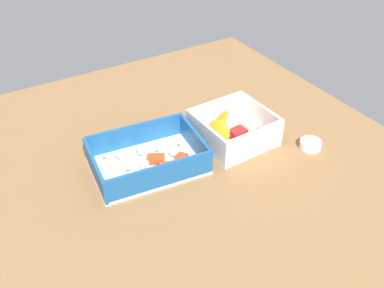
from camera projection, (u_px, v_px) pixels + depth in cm
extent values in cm
cube|color=brown|center=(182.00, 155.00, 81.54)|extent=(80.00, 80.00, 2.00)
cube|color=white|center=(148.00, 165.00, 77.18)|extent=(20.95, 15.67, 0.60)
cube|color=#19518C|center=(195.00, 141.00, 78.83)|extent=(2.07, 13.62, 4.50)
cube|color=#19518C|center=(94.00, 168.00, 72.47)|extent=(2.07, 13.62, 4.50)
cube|color=#19518C|center=(160.00, 176.00, 70.91)|extent=(18.35, 2.58, 4.50)
cube|color=#19518C|center=(135.00, 135.00, 80.39)|extent=(18.35, 2.58, 4.50)
ellipsoid|color=beige|center=(114.00, 171.00, 74.32)|extent=(2.58, 2.41, 1.06)
ellipsoid|color=beige|center=(142.00, 149.00, 78.75)|extent=(3.22, 3.59, 1.48)
ellipsoid|color=beige|center=(175.00, 152.00, 78.44)|extent=(2.80, 2.26, 1.23)
ellipsoid|color=beige|center=(123.00, 155.00, 77.39)|extent=(3.52, 3.54, 1.47)
ellipsoid|color=beige|center=(144.00, 164.00, 75.67)|extent=(2.70, 2.60, 1.11)
ellipsoid|color=beige|center=(105.00, 165.00, 75.53)|extent=(2.54, 2.69, 1.10)
cube|color=red|center=(167.00, 167.00, 75.10)|extent=(3.10, 2.67, 1.39)
cube|color=red|center=(156.00, 159.00, 77.20)|extent=(3.84, 3.53, 1.10)
cube|color=red|center=(181.00, 160.00, 76.58)|extent=(3.24, 3.08, 1.61)
cube|color=#387A33|center=(128.00, 171.00, 75.35)|extent=(0.60, 0.40, 0.20)
cube|color=#387A33|center=(177.00, 145.00, 81.27)|extent=(0.60, 0.40, 0.20)
cube|color=#387A33|center=(104.00, 158.00, 78.16)|extent=(0.60, 0.40, 0.20)
cube|color=#387A33|center=(147.00, 163.00, 77.00)|extent=(0.60, 0.40, 0.20)
cube|color=#387A33|center=(145.00, 165.00, 76.58)|extent=(0.60, 0.40, 0.20)
cube|color=#387A33|center=(157.00, 151.00, 79.85)|extent=(0.60, 0.40, 0.20)
cube|color=white|center=(233.00, 138.00, 83.81)|extent=(14.03, 13.60, 0.60)
cube|color=white|center=(260.00, 116.00, 84.88)|extent=(1.05, 13.16, 5.24)
cube|color=white|center=(206.00, 137.00, 79.23)|extent=(1.05, 13.16, 5.24)
cube|color=white|center=(255.00, 142.00, 77.84)|extent=(12.41, 1.02, 5.24)
cube|color=white|center=(215.00, 111.00, 86.27)|extent=(12.41, 1.02, 5.24)
ellipsoid|color=orange|center=(220.00, 121.00, 83.52)|extent=(6.67, 6.75, 4.93)
ellipsoid|color=orange|center=(218.00, 132.00, 80.29)|extent=(5.03, 5.91, 5.14)
cube|color=#F4EACC|center=(243.00, 125.00, 85.25)|extent=(3.88, 4.03, 1.93)
cube|color=red|center=(238.00, 134.00, 82.94)|extent=(3.29, 2.55, 1.89)
sphere|color=#9ECC60|center=(254.00, 140.00, 81.24)|extent=(1.80, 1.80, 1.80)
sphere|color=#9ECC60|center=(239.00, 143.00, 80.61)|extent=(1.59, 1.59, 1.59)
sphere|color=#9ECC60|center=(247.00, 142.00, 80.85)|extent=(1.62, 1.62, 1.62)
cone|color=red|center=(261.00, 136.00, 82.19)|extent=(2.68, 2.68, 2.15)
sphere|color=navy|center=(232.00, 146.00, 80.64)|extent=(0.94, 0.94, 0.94)
sphere|color=navy|center=(229.00, 155.00, 78.38)|extent=(0.94, 0.94, 0.94)
sphere|color=navy|center=(229.00, 150.00, 79.37)|extent=(1.12, 1.12, 1.12)
sphere|color=navy|center=(236.00, 150.00, 79.52)|extent=(0.93, 0.93, 0.93)
cylinder|color=white|center=(310.00, 144.00, 81.51)|extent=(4.07, 4.07, 1.46)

